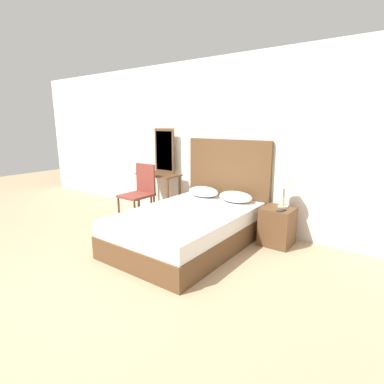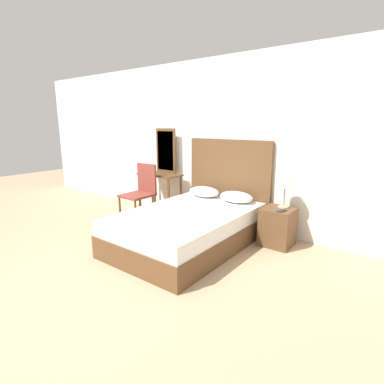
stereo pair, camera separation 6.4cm
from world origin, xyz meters
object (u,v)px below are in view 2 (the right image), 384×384
at_px(phone_on_bed, 184,207).
at_px(phone_on_nightstand, 282,211).
at_px(vanity_desk, 160,183).
at_px(chair, 141,189).
at_px(table_lamp, 285,181).
at_px(bed, 187,228).
at_px(nightstand, 278,227).

height_order(phone_on_bed, phone_on_nightstand, phone_on_nightstand).
bearing_deg(vanity_desk, chair, -94.52).
bearing_deg(table_lamp, bed, -139.95).
distance_m(bed, phone_on_nightstand, 1.30).
xyz_separation_m(phone_on_nightstand, chair, (-2.40, -0.28, 0.02)).
bearing_deg(phone_on_nightstand, chair, -173.40).
bearing_deg(chair, table_lamp, 11.27).
relative_size(nightstand, table_lamp, 1.12).
bearing_deg(bed, phone_on_nightstand, 32.03).
distance_m(table_lamp, vanity_desk, 2.33).
relative_size(bed, phone_on_bed, 12.78).
bearing_deg(nightstand, vanity_desk, 178.87).
distance_m(nightstand, chair, 2.37).
xyz_separation_m(bed, table_lamp, (1.02, 0.86, 0.66)).
distance_m(phone_on_nightstand, chair, 2.41).
bearing_deg(bed, vanity_desk, 147.50).
height_order(nightstand, chair, chair).
relative_size(bed, phone_on_nightstand, 13.07).
relative_size(nightstand, chair, 0.54).
distance_m(nightstand, vanity_desk, 2.31).
xyz_separation_m(phone_on_bed, table_lamp, (1.17, 0.76, 0.40)).
xyz_separation_m(nightstand, vanity_desk, (-2.28, 0.05, 0.34)).
bearing_deg(table_lamp, phone_on_bed, -146.83).
bearing_deg(bed, nightstand, 38.04).
height_order(nightstand, phone_on_nightstand, phone_on_nightstand).
distance_m(bed, table_lamp, 1.49).
distance_m(bed, vanity_desk, 1.57).
bearing_deg(phone_on_nightstand, table_lamp, 104.08).
bearing_deg(chair, bed, -16.55).
distance_m(nightstand, table_lamp, 0.64).
xyz_separation_m(phone_on_bed, vanity_desk, (-1.15, 0.72, 0.10)).
xyz_separation_m(vanity_desk, chair, (-0.03, -0.43, -0.05)).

